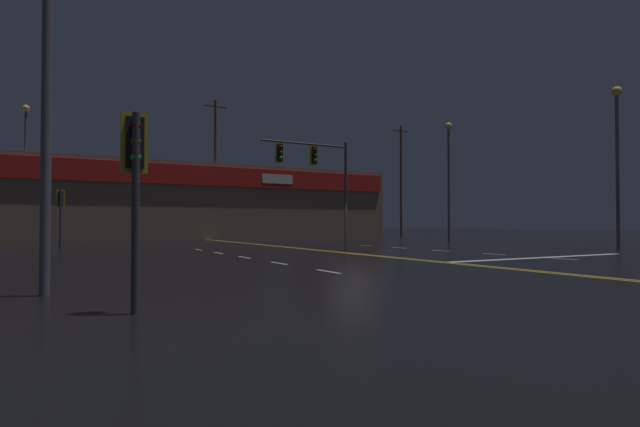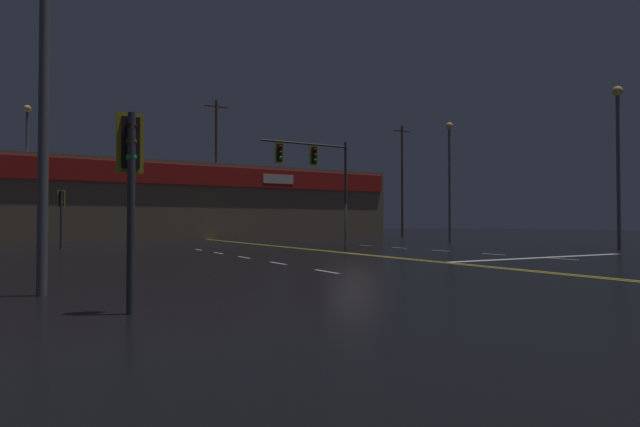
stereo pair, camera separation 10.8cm
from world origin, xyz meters
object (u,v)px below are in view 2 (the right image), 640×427
traffic_signal_corner_northwest (61,205)px  streetlight_near_left (618,145)px  traffic_signal_median (313,166)px  streetlight_far_left (27,156)px  traffic_signal_corner_southwest (130,166)px  streetlight_near_right (449,166)px

traffic_signal_corner_northwest → streetlight_near_left: size_ratio=0.37×
traffic_signal_median → traffic_signal_corner_northwest: 15.51m
traffic_signal_median → streetlight_far_left: bearing=118.9°
streetlight_near_left → streetlight_far_left: size_ratio=0.85×
streetlight_near_left → streetlight_far_left: bearing=135.3°
traffic_signal_corner_southwest → streetlight_far_left: bearing=94.0°
traffic_signal_corner_northwest → streetlight_near_left: (27.19, -16.48, 3.35)m
streetlight_near_right → streetlight_far_left: (-29.56, 15.53, 0.67)m
traffic_signal_corner_southwest → streetlight_far_left: size_ratio=0.30×
streetlight_near_left → streetlight_near_right: bearing=89.1°
traffic_signal_median → streetlight_near_left: (16.37, -5.51, 1.56)m
traffic_signal_corner_northwest → streetlight_far_left: bearing=99.7°
traffic_signal_median → traffic_signal_corner_northwest: bearing=134.6°
traffic_signal_corner_northwest → streetlight_far_left: (-2.16, 12.55, 4.25)m
traffic_signal_corner_northwest → streetlight_near_right: 27.80m
traffic_signal_corner_northwest → streetlight_near_right: (27.40, -2.98, 3.57)m
streetlight_near_right → streetlight_far_left: streetlight_far_left is taller
traffic_signal_median → traffic_signal_corner_northwest: (-10.82, 10.97, -1.79)m
traffic_signal_median → traffic_signal_corner_southwest: traffic_signal_median is taller
streetlight_near_right → traffic_signal_corner_southwest: bearing=-141.9°
traffic_signal_median → streetlight_near_right: size_ratio=0.59×
streetlight_near_left → traffic_signal_corner_southwest: bearing=-164.0°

